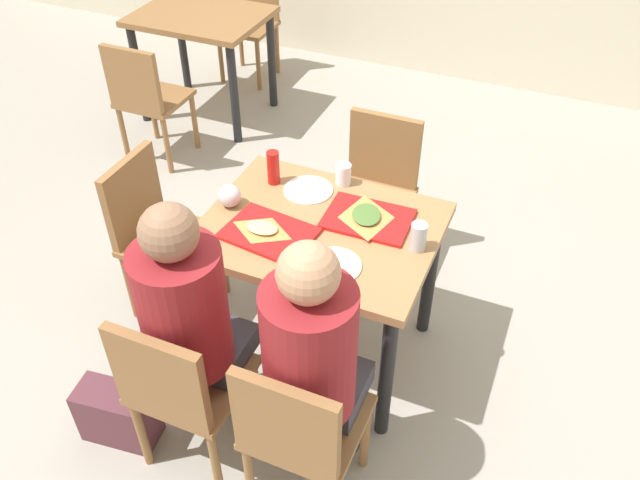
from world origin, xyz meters
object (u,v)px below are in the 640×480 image
object	(u,v)px
main_table	(320,248)
person_in_brown_jacket	(314,355)
tray_red_near	(269,233)
foil_bundle	(230,196)
chair_left_end	(155,226)
background_chair_far	(252,16)
chair_near_left	(179,386)
chair_far_side	(377,183)
handbag	(118,414)
background_table	(202,32)
paper_plate_center	(308,190)
plastic_cup_a	(343,174)
paper_plate_near_edge	(333,266)
plastic_cup_b	(292,267)
tray_red_far	(368,219)
background_chair_near	(145,95)
soda_can	(418,237)
condiment_bottle	(273,168)
pizza_slice_b	(366,216)
chair_near_right	(298,430)
pizza_slice_a	(262,229)
person_in_red	(191,315)

from	to	relation	value
main_table	person_in_brown_jacket	world-z (taller)	person_in_brown_jacket
tray_red_near	foil_bundle	distance (m)	0.27
chair_left_end	background_chair_far	xyz separation A→B (m)	(-0.82, 2.58, 0.00)
chair_near_left	chair_far_side	distance (m)	1.55
handbag	background_table	xyz separation A→B (m)	(-1.10, 2.62, 0.49)
paper_plate_center	plastic_cup_a	xyz separation A→B (m)	(0.12, 0.11, 0.05)
chair_left_end	foil_bundle	distance (m)	0.56
paper_plate_near_edge	plastic_cup_b	distance (m)	0.17
tray_red_near	tray_red_far	distance (m)	0.42
person_in_brown_jacket	background_chair_near	world-z (taller)	person_in_brown_jacket
chair_near_left	plastic_cup_b	distance (m)	0.61
soda_can	background_chair_near	world-z (taller)	soda_can
person_in_brown_jacket	condiment_bottle	size ratio (longest dim) A/B	7.83
pizza_slice_b	handbag	bearing A→B (deg)	-130.28
chair_near_right	background_chair_near	distance (m)	2.69
chair_far_side	soda_can	distance (m)	0.92
plastic_cup_b	background_table	size ratio (longest dim) A/B	0.11
pizza_slice_b	chair_near_right	bearing A→B (deg)	-84.80
paper_plate_near_edge	plastic_cup_b	size ratio (longest dim) A/B	2.20
chair_near_right	condiment_bottle	size ratio (longest dim) A/B	5.27
chair_far_side	plastic_cup_a	bearing A→B (deg)	-93.16
pizza_slice_a	condiment_bottle	world-z (taller)	condiment_bottle
person_in_brown_jacket	pizza_slice_b	world-z (taller)	person_in_brown_jacket
person_in_red	soda_can	size ratio (longest dim) A/B	10.27
chair_near_right	pizza_slice_a	size ratio (longest dim) A/B	4.24
handbag	background_chair_near	distance (m)	2.21
chair_near_left	tray_red_near	bearing A→B (deg)	83.41
chair_near_left	soda_can	size ratio (longest dim) A/B	6.91
person_in_red	chair_far_side	bearing A→B (deg)	80.08
tray_red_far	background_table	size ratio (longest dim) A/B	0.40
chair_near_left	paper_plate_near_edge	distance (m)	0.73
person_in_red	foil_bundle	world-z (taller)	person_in_red
main_table	soda_can	distance (m)	0.45
person_in_brown_jacket	plastic_cup_a	distance (m)	0.99
person_in_red	tray_red_near	world-z (taller)	person_in_red
tray_red_far	background_table	xyz separation A→B (m)	(-1.86, 1.73, -0.14)
main_table	pizza_slice_a	distance (m)	0.28
tray_red_far	pizza_slice_a	xyz separation A→B (m)	(-0.37, -0.25, 0.02)
chair_left_end	condiment_bottle	world-z (taller)	condiment_bottle
tray_red_near	plastic_cup_a	size ratio (longest dim) A/B	3.60
soda_can	background_chair_far	distance (m)	3.33
chair_far_side	pizza_slice_a	world-z (taller)	chair_far_side
paper_plate_near_edge	pizza_slice_a	world-z (taller)	pizza_slice_a
paper_plate_center	background_chair_far	size ratio (longest dim) A/B	0.26
chair_far_side	paper_plate_center	world-z (taller)	chair_far_side
chair_left_end	pizza_slice_a	world-z (taller)	chair_left_end
person_in_red	background_chair_far	world-z (taller)	person_in_red
tray_red_near	tray_red_far	world-z (taller)	same
tray_red_far	condiment_bottle	world-z (taller)	condiment_bottle
pizza_slice_b	condiment_bottle	xyz separation A→B (m)	(-0.48, 0.10, 0.06)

